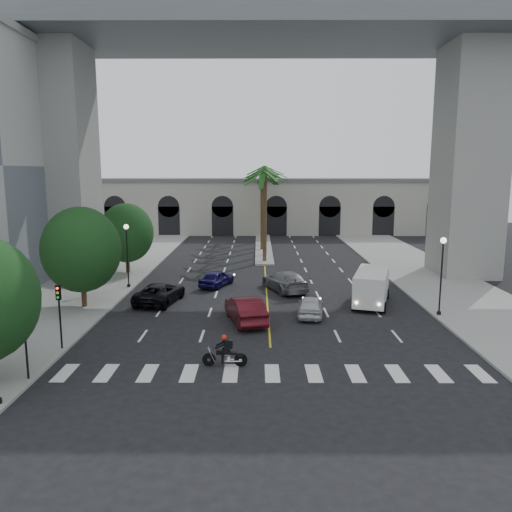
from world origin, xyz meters
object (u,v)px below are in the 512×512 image
(traffic_signal_near, at_px, (25,329))
(pedestrian_a, at_px, (8,317))
(motorcycle_rider, at_px, (226,352))
(lamp_post_right, at_px, (442,269))
(car_e, at_px, (217,278))
(car_c, at_px, (160,293))
(car_d, at_px, (285,281))
(lamp_post_left_far, at_px, (127,250))
(car_a, at_px, (311,306))
(car_b, at_px, (245,309))
(traffic_signal_far, at_px, (59,306))
(cargo_van, at_px, (372,286))

(traffic_signal_near, height_order, pedestrian_a, traffic_signal_near)
(pedestrian_a, bearing_deg, motorcycle_rider, -45.78)
(lamp_post_right, height_order, pedestrian_a, lamp_post_right)
(motorcycle_rider, distance_m, car_e, 17.52)
(car_c, distance_m, car_d, 10.15)
(lamp_post_left_far, height_order, pedestrian_a, lamp_post_left_far)
(lamp_post_left_far, relative_size, pedestrian_a, 3.29)
(car_c, bearing_deg, car_a, 173.66)
(car_b, bearing_deg, traffic_signal_near, 28.50)
(lamp_post_left_far, bearing_deg, car_a, -28.81)
(car_b, bearing_deg, traffic_signal_far, 13.34)
(car_b, distance_m, car_d, 9.07)
(car_b, relative_size, car_c, 0.95)
(lamp_post_left_far, bearing_deg, traffic_signal_near, -89.69)
(lamp_post_left_far, xyz_separation_m, car_a, (14.24, -7.83, -2.53))
(motorcycle_rider, bearing_deg, lamp_post_left_far, 120.73)
(traffic_signal_far, bearing_deg, motorcycle_rider, -13.14)
(car_a, distance_m, car_c, 11.28)
(traffic_signal_near, height_order, car_b, traffic_signal_near)
(lamp_post_right, distance_m, car_e, 18.07)
(lamp_post_left_far, distance_m, car_b, 13.75)
(lamp_post_left_far, relative_size, traffic_signal_near, 1.47)
(lamp_post_left_far, relative_size, car_c, 0.99)
(lamp_post_right, height_order, car_b, lamp_post_right)
(motorcycle_rider, xyz_separation_m, car_e, (-1.91, 17.41, -0.04))
(car_a, xyz_separation_m, car_b, (-4.34, -1.41, 0.15))
(motorcycle_rider, height_order, cargo_van, cargo_van)
(lamp_post_right, bearing_deg, motorcycle_rider, -147.81)
(lamp_post_left_far, distance_m, cargo_van, 19.67)
(motorcycle_rider, xyz_separation_m, cargo_van, (9.83, 11.70, 0.63))
(motorcycle_rider, distance_m, car_d, 16.36)
(lamp_post_left_far, distance_m, motorcycle_rider, 19.11)
(lamp_post_right, height_order, cargo_van, lamp_post_right)
(pedestrian_a, bearing_deg, lamp_post_right, -17.42)
(lamp_post_left_far, relative_size, cargo_van, 0.87)
(lamp_post_left_far, bearing_deg, motorcycle_rider, -61.21)
(traffic_signal_near, distance_m, traffic_signal_far, 4.00)
(car_e, bearing_deg, pedestrian_a, 68.67)
(traffic_signal_near, relative_size, cargo_van, 0.59)
(lamp_post_right, xyz_separation_m, car_b, (-12.90, -1.25, -2.38))
(car_b, relative_size, cargo_van, 0.83)
(motorcycle_rider, height_order, car_a, motorcycle_rider)
(lamp_post_left_far, relative_size, car_d, 0.95)
(lamp_post_left_far, bearing_deg, car_b, -43.04)
(car_b, distance_m, pedestrian_a, 14.42)
(lamp_post_right, distance_m, cargo_van, 5.27)
(car_b, xyz_separation_m, car_c, (-6.43, 4.78, -0.10))
(motorcycle_rider, distance_m, car_a, 10.16)
(car_d, distance_m, car_e, 5.87)
(lamp_post_right, relative_size, car_a, 1.32)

